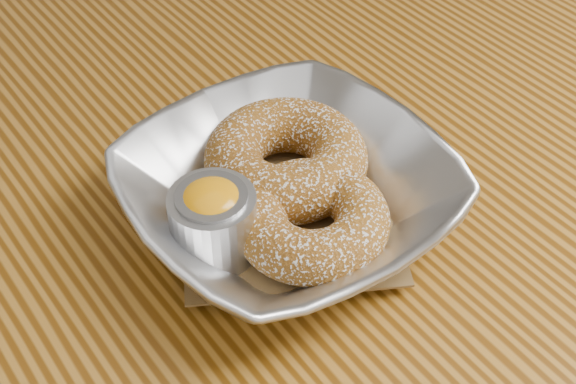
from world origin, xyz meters
TOP-DOWN VIEW (x-y plane):
  - table at (0.00, 0.00)m, footprint 1.20×0.80m
  - serving_bowl at (0.11, -0.05)m, footprint 0.21×0.21m
  - parchment at (0.11, -0.05)m, footprint 0.20×0.20m
  - donut_back at (0.13, -0.02)m, footprint 0.12×0.12m
  - donut_front at (0.10, -0.08)m, footprint 0.13×0.13m
  - ramekin at (0.05, -0.05)m, footprint 0.06×0.06m

SIDE VIEW (x-z plane):
  - table at x=0.00m, z-range 0.28..1.03m
  - parchment at x=0.11m, z-range 0.76..0.76m
  - serving_bowl at x=0.11m, z-range 0.75..0.80m
  - donut_front at x=0.10m, z-range 0.76..0.80m
  - donut_back at x=0.13m, z-range 0.76..0.80m
  - ramekin at x=0.05m, z-range 0.76..0.81m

